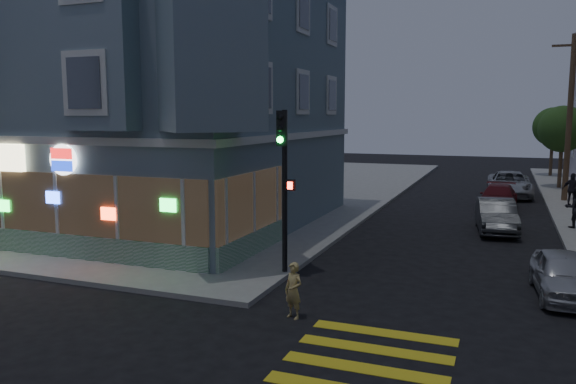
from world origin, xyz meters
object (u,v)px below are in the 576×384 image
Objects in this scene: parked_car_a at (564,275)px; parked_car_d at (509,184)px; pedestrian_b at (573,190)px; traffic_signal at (284,164)px; pedestrian_a at (575,208)px; parked_car_b at (496,216)px; running_child at (294,291)px; street_tree_near at (563,129)px; utility_pole at (570,116)px; parked_car_c at (498,197)px; street_tree_far at (553,127)px.

parked_car_a is 19.69m from parked_car_d.
pedestrian_b is 19.42m from traffic_signal.
parked_car_a is 0.74× the size of traffic_signal.
pedestrian_a is 14.07m from traffic_signal.
parked_car_b is 11.32m from traffic_signal.
running_child is 0.28× the size of traffic_signal.
pedestrian_b is (-0.04, -8.27, -2.92)m from street_tree_near.
parked_car_d is at bearing 80.48° from parked_car_b.
utility_pole is 2.08× the size of parked_car_c.
parked_car_a is at bearing -88.64° from parked_car_d.
running_child is at bearing -81.68° from traffic_signal.
parked_car_b is (-3.06, -1.33, -0.31)m from pedestrian_a.
traffic_signal is (-1.46, 3.08, 2.73)m from running_child.
street_tree_far reaches higher than pedestrian_a.
parked_car_c is at bearing -132.70° from utility_pole.
street_tree_near is 24.43m from parked_car_a.
running_child is 0.38× the size of parked_car_a.
pedestrian_b is 8.32m from parked_car_b.
pedestrian_a is 3.35m from parked_car_b.
running_child is 4.37m from traffic_signal.
parked_car_c is 16.72m from traffic_signal.
traffic_signal is (-6.33, -20.64, 2.66)m from parked_car_d.
street_tree_near is 3.08× the size of pedestrian_b.
street_tree_near reaches higher than traffic_signal.
parked_car_a is at bearing -84.42° from parked_car_b.
running_child is 0.79× the size of pedestrian_b.
parked_car_c is (-3.56, -1.42, -0.38)m from pedestrian_b.
parked_car_c is (-3.06, 4.76, -0.37)m from pedestrian_a.
pedestrian_a is (7.38, 13.75, 0.32)m from running_child.
utility_pole is 21.26m from traffic_signal.
pedestrian_a is at bearing 77.97° from parked_car_a.
street_tree_near reaches higher than pedestrian_b.
utility_pole is at bearing -30.34° from parked_car_d.
street_tree_far is 1.48× the size of parked_car_a.
traffic_signal is at bearing 83.29° from pedestrian_b.
parked_car_d reaches higher than parked_car_a.
parked_car_b is 11.31m from parked_car_d.
pedestrian_a is at bearing 33.24° from traffic_signal.
parked_car_d is (0.55, 11.29, 0.06)m from parked_car_b.
street_tree_near is at bearing 52.40° from traffic_signal.
parked_car_a is 0.87× the size of parked_car_b.
parked_car_d is at bearing 152.00° from utility_pole.
utility_pole reaches higher than parked_car_c.
street_tree_near is 8.77m from pedestrian_b.
parked_car_b is (-3.60, -15.78, -3.25)m from street_tree_near.
parked_car_c is at bearing 98.36° from running_child.
street_tree_far is 13.24m from parked_car_d.
traffic_signal is at bearing -110.48° from street_tree_near.
traffic_signal reaches higher than parked_car_b.
parked_car_b is (-3.56, -7.51, -0.33)m from pedestrian_b.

